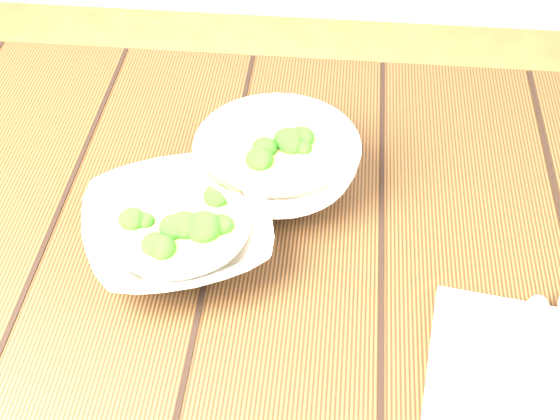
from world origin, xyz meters
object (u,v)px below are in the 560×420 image
(soup_bowl_front, at_px, (178,230))
(napkin, at_px, (531,370))
(table, at_px, (234,308))
(trivet, at_px, (220,196))
(soup_bowl_back, at_px, (277,162))

(soup_bowl_front, distance_m, napkin, 0.42)
(napkin, bearing_deg, table, 164.31)
(trivet, bearing_deg, soup_bowl_back, 33.50)
(soup_bowl_front, relative_size, napkin, 1.34)
(trivet, bearing_deg, soup_bowl_front, -115.18)
(table, relative_size, trivet, 11.45)
(table, height_order, napkin, napkin)
(soup_bowl_back, relative_size, napkin, 1.25)
(soup_bowl_front, height_order, napkin, soup_bowl_front)
(soup_bowl_front, height_order, trivet, soup_bowl_front)
(soup_bowl_back, bearing_deg, table, -111.35)
(soup_bowl_front, xyz_separation_m, trivet, (0.04, 0.08, -0.02))
(soup_bowl_front, distance_m, trivet, 0.09)
(soup_bowl_front, bearing_deg, napkin, -19.57)
(table, height_order, soup_bowl_front, soup_bowl_front)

